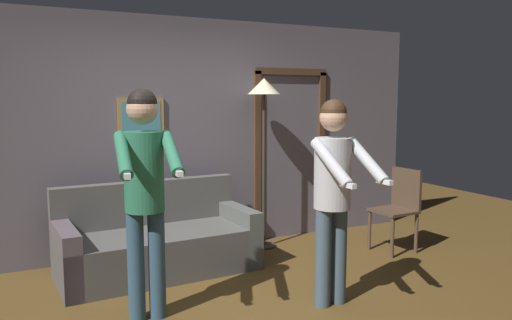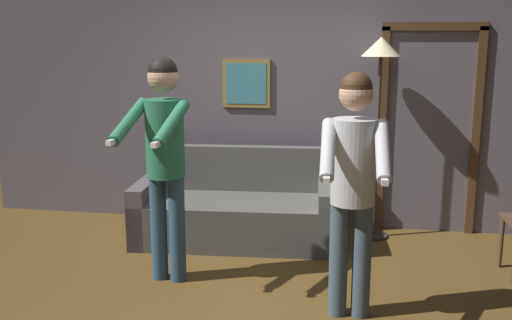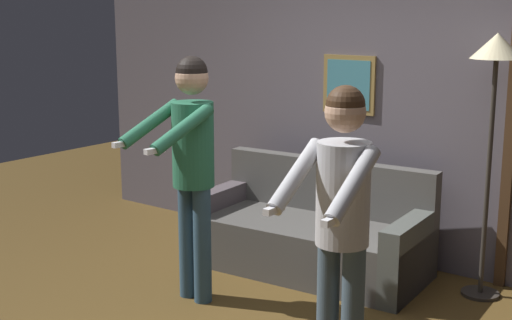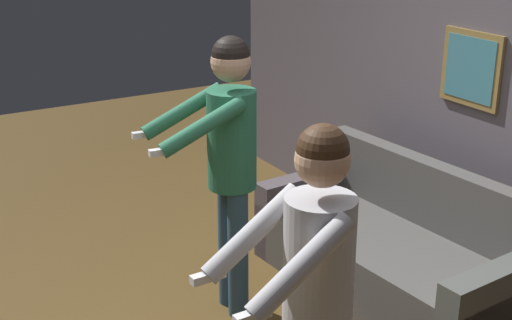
# 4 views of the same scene
# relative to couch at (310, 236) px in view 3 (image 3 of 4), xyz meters

# --- Properties ---
(back_wall_assembly) EXTENTS (6.40, 0.10, 2.60)m
(back_wall_assembly) POSITION_rel_couch_xyz_m (0.33, 0.62, 1.02)
(back_wall_assembly) COLOR #5C555F
(back_wall_assembly) RESTS_ON ground_plane
(couch) EXTENTS (1.95, 0.98, 0.87)m
(couch) POSITION_rel_couch_xyz_m (0.00, 0.00, 0.00)
(couch) COLOR #514F4C
(couch) RESTS_ON ground_plane
(torchiere_lamp) EXTENTS (0.37, 0.37, 1.94)m
(torchiere_lamp) POSITION_rel_couch_xyz_m (1.32, 0.30, 1.38)
(torchiere_lamp) COLOR #332D28
(torchiere_lamp) RESTS_ON ground_plane
(person_standing_left) EXTENTS (0.48, 0.73, 1.79)m
(person_standing_left) POSITION_rel_couch_xyz_m (-0.35, -1.05, 0.82)
(person_standing_left) COLOR #2F4C63
(person_standing_left) RESTS_ON ground_plane
(person_standing_right) EXTENTS (0.44, 0.66, 1.71)m
(person_standing_right) POSITION_rel_couch_xyz_m (1.10, -1.43, 0.75)
(person_standing_right) COLOR #3F5260
(person_standing_right) RESTS_ON ground_plane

